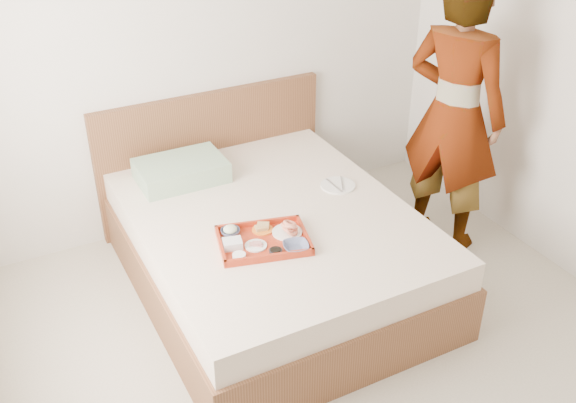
% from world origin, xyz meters
% --- Properties ---
extents(ground, '(3.50, 4.00, 0.01)m').
position_xyz_m(ground, '(0.00, 0.00, 0.00)').
color(ground, beige).
rests_on(ground, ground).
extents(wall_back, '(3.50, 0.01, 2.60)m').
position_xyz_m(wall_back, '(0.00, 2.00, 1.30)').
color(wall_back, silver).
rests_on(wall_back, ground).
extents(bed, '(1.65, 2.00, 0.53)m').
position_xyz_m(bed, '(-0.00, 1.00, 0.27)').
color(bed, brown).
rests_on(bed, ground).
extents(headboard, '(1.65, 0.06, 0.95)m').
position_xyz_m(headboard, '(-0.00, 1.97, 0.47)').
color(headboard, brown).
rests_on(headboard, ground).
extents(pillow, '(0.55, 0.38, 0.13)m').
position_xyz_m(pillow, '(-0.34, 1.64, 0.60)').
color(pillow, '#94B390').
rests_on(pillow, bed).
extents(tray, '(0.56, 0.47, 0.04)m').
position_xyz_m(tray, '(-0.19, 0.74, 0.55)').
color(tray, '#B2361B').
rests_on(tray, bed).
extents(prawn_plate, '(0.21, 0.21, 0.01)m').
position_xyz_m(prawn_plate, '(-0.04, 0.75, 0.55)').
color(prawn_plate, white).
rests_on(prawn_plate, tray).
extents(navy_bowl_big, '(0.17, 0.17, 0.03)m').
position_xyz_m(navy_bowl_big, '(-0.07, 0.59, 0.56)').
color(navy_bowl_big, '#1B234E').
rests_on(navy_bowl_big, tray).
extents(sauce_dish, '(0.09, 0.09, 0.03)m').
position_xyz_m(sauce_dish, '(-0.18, 0.60, 0.56)').
color(sauce_dish, black).
rests_on(sauce_dish, tray).
extents(meat_plate, '(0.15, 0.15, 0.01)m').
position_xyz_m(meat_plate, '(-0.25, 0.72, 0.55)').
color(meat_plate, white).
rests_on(meat_plate, tray).
extents(bread_plate, '(0.15, 0.15, 0.01)m').
position_xyz_m(bread_plate, '(-0.15, 0.84, 0.55)').
color(bread_plate, orange).
rests_on(bread_plate, tray).
extents(salad_bowl, '(0.13, 0.13, 0.03)m').
position_xyz_m(salad_bowl, '(-0.33, 0.89, 0.56)').
color(salad_bowl, '#1B234E').
rests_on(salad_bowl, tray).
extents(plastic_tub, '(0.12, 0.11, 0.04)m').
position_xyz_m(plastic_tub, '(-0.36, 0.77, 0.57)').
color(plastic_tub, silver).
rests_on(plastic_tub, tray).
extents(cheese_round, '(0.09, 0.09, 0.03)m').
position_xyz_m(cheese_round, '(-0.37, 0.66, 0.56)').
color(cheese_round, white).
rests_on(cheese_round, tray).
extents(dinner_plate, '(0.28, 0.28, 0.01)m').
position_xyz_m(dinner_plate, '(0.51, 1.10, 0.54)').
color(dinner_plate, white).
rests_on(dinner_plate, bed).
extents(person, '(0.68, 0.79, 1.85)m').
position_xyz_m(person, '(1.26, 0.95, 0.92)').
color(person, silver).
rests_on(person, ground).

